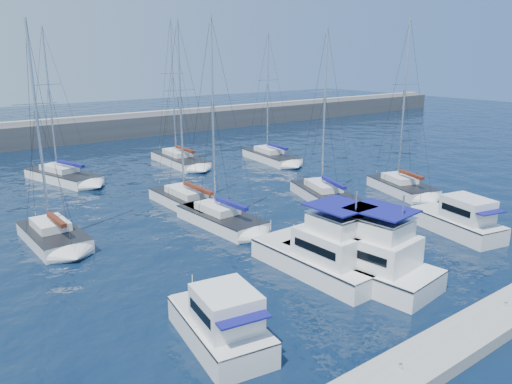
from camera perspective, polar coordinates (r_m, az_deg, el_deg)
ground at (r=32.95m, az=9.21°, el=-6.49°), size 220.00×220.00×0.00m
breakwater at (r=77.01m, az=-20.03°, el=6.27°), size 160.00×6.00×4.45m
dock at (r=27.23m, az=26.55°, el=-12.26°), size 40.00×2.20×0.60m
dock_cleat_near_port at (r=20.91m, az=16.19°, el=-18.62°), size 0.16×0.16×0.25m
dock_cleat_centre at (r=27.05m, az=26.66°, el=-11.46°), size 0.16×0.16×0.25m
motor_yacht_port_outer at (r=22.31m, az=-3.92°, el=-14.95°), size 3.69×6.27×3.20m
motor_yacht_port_inner at (r=29.12m, az=8.03°, el=-7.06°), size 4.04×8.41×4.69m
motor_yacht_stbd_inner at (r=28.79m, az=12.28°, el=-7.54°), size 4.76×9.25×4.69m
motor_yacht_stbd_outer at (r=37.65m, az=22.26°, el=-3.13°), size 4.00×7.05×3.20m
sailboat_mid_a at (r=35.98m, az=-22.16°, el=-4.64°), size 3.19×6.78×14.72m
sailboat_mid_b at (r=41.34m, az=-7.62°, el=-1.07°), size 3.08×9.03×15.17m
sailboat_mid_c at (r=36.83m, az=-4.03°, el=-3.03°), size 3.35×7.79×15.11m
sailboat_mid_d at (r=43.22m, az=7.94°, el=-0.35°), size 5.65×8.95×14.78m
sailboat_mid_e at (r=47.28m, az=16.32°, el=0.58°), size 5.06×7.68×15.51m
sailboat_back_a at (r=53.04m, az=-21.20°, el=1.71°), size 5.47×9.54×15.05m
sailboat_back_b at (r=57.84m, az=-8.74°, el=3.68°), size 3.70×9.55×16.26m
sailboat_back_c at (r=58.89m, az=1.71°, el=4.06°), size 4.13×8.95×14.91m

